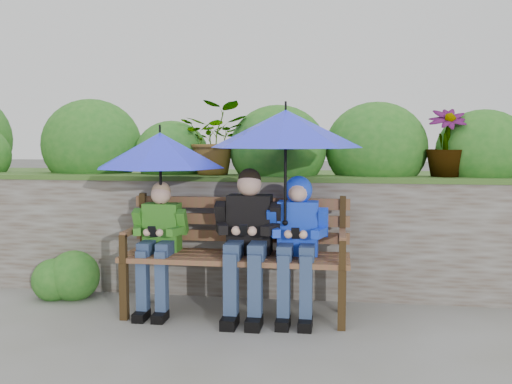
# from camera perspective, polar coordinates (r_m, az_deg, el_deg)

# --- Properties ---
(ground) EXTENTS (60.00, 60.00, 0.00)m
(ground) POSITION_cam_1_polar(r_m,az_deg,el_deg) (4.39, -0.19, -12.55)
(ground) COLOR #636155
(ground) RESTS_ON ground
(garden_backdrop) EXTENTS (8.00, 2.83, 1.89)m
(garden_backdrop) POSITION_cam_1_polar(r_m,az_deg,el_deg) (5.82, 1.43, -1.62)
(garden_backdrop) COLOR brown
(garden_backdrop) RESTS_ON ground
(park_bench) EXTENTS (1.72, 0.51, 0.91)m
(park_bench) POSITION_cam_1_polar(r_m,az_deg,el_deg) (4.42, -1.91, -5.52)
(park_bench) COLOR #2F200F
(park_bench) RESTS_ON ground
(boy_left) EXTENTS (0.42, 0.48, 1.02)m
(boy_left) POSITION_cam_1_polar(r_m,az_deg,el_deg) (4.49, -9.70, -4.56)
(boy_left) COLOR #347B1D
(boy_left) RESTS_ON ground
(boy_middle) EXTENTS (0.50, 0.58, 1.13)m
(boy_middle) POSITION_cam_1_polar(r_m,az_deg,el_deg) (4.31, -0.84, -4.28)
(boy_middle) COLOR black
(boy_middle) RESTS_ON ground
(boy_right) EXTENTS (0.45, 0.55, 1.07)m
(boy_right) POSITION_cam_1_polar(r_m,az_deg,el_deg) (4.28, 4.15, -4.15)
(boy_right) COLOR #282DE4
(boy_right) RESTS_ON ground
(umbrella_left) EXTENTS (1.01, 1.01, 0.77)m
(umbrella_left) POSITION_cam_1_polar(r_m,az_deg,el_deg) (4.45, -9.56, 4.15)
(umbrella_left) COLOR #1F2AEC
(umbrella_left) RESTS_ON ground
(umbrella_right) EXTENTS (1.12, 1.12, 0.91)m
(umbrella_right) POSITION_cam_1_polar(r_m,az_deg,el_deg) (4.19, 2.98, 6.34)
(umbrella_right) COLOR #1F2AEC
(umbrella_right) RESTS_ON ground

